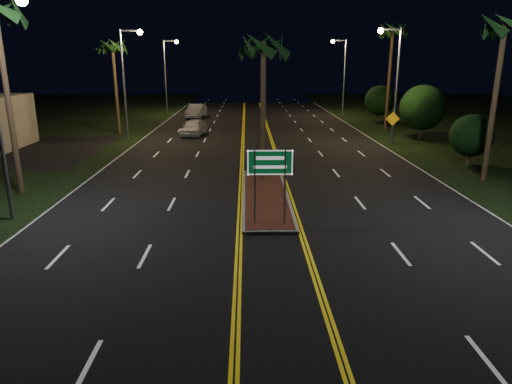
{
  "coord_description": "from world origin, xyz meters",
  "views": [
    {
      "loc": [
        -0.92,
        -14.73,
        6.56
      ],
      "look_at": [
        -0.58,
        1.38,
        1.9
      ],
      "focal_mm": 32.0,
      "sensor_mm": 36.0,
      "label": 1
    }
  ],
  "objects_px": {
    "highway_sign": "(270,170)",
    "car_far": "(196,110)",
    "streetlight_right_far": "(342,68)",
    "palm_right_far": "(393,32)",
    "car_near": "(194,126)",
    "shrub_far": "(380,100)",
    "palm_left_far": "(112,47)",
    "warning_sign": "(392,123)",
    "palm_right_near": "(505,27)",
    "streetlight_left_mid": "(128,72)",
    "shrub_near": "(472,135)",
    "palm_median": "(263,46)",
    "streetlight_left_far": "(168,68)",
    "median_island": "(265,196)",
    "streetlight_left_near": "(2,84)",
    "shrub_mid": "(422,108)",
    "streetlight_right_mid": "(393,72)"
  },
  "relations": [
    {
      "from": "palm_right_near",
      "to": "shrub_mid",
      "type": "xyz_separation_m",
      "value": [
        1.5,
        14.0,
        -5.49
      ]
    },
    {
      "from": "palm_median",
      "to": "warning_sign",
      "type": "xyz_separation_m",
      "value": [
        10.8,
        11.2,
        -5.56
      ]
    },
    {
      "from": "palm_median",
      "to": "shrub_near",
      "type": "bearing_deg",
      "value": 14.53
    },
    {
      "from": "palm_left_far",
      "to": "shrub_mid",
      "type": "height_order",
      "value": "palm_left_far"
    },
    {
      "from": "streetlight_left_far",
      "to": "palm_right_near",
      "type": "height_order",
      "value": "palm_right_near"
    },
    {
      "from": "streetlight_left_mid",
      "to": "shrub_near",
      "type": "bearing_deg",
      "value": -22.52
    },
    {
      "from": "palm_left_far",
      "to": "car_far",
      "type": "height_order",
      "value": "palm_left_far"
    },
    {
      "from": "streetlight_left_mid",
      "to": "shrub_near",
      "type": "xyz_separation_m",
      "value": [
        24.11,
        -10.0,
        -3.71
      ]
    },
    {
      "from": "streetlight_right_far",
      "to": "palm_median",
      "type": "xyz_separation_m",
      "value": [
        -10.61,
        -31.5,
        1.62
      ]
    },
    {
      "from": "highway_sign",
      "to": "streetlight_left_far",
      "type": "height_order",
      "value": "streetlight_left_far"
    },
    {
      "from": "palm_right_far",
      "to": "car_near",
      "type": "height_order",
      "value": "palm_right_far"
    },
    {
      "from": "shrub_near",
      "to": "streetlight_left_mid",
      "type": "bearing_deg",
      "value": 157.48
    },
    {
      "from": "streetlight_left_mid",
      "to": "streetlight_right_mid",
      "type": "distance_m",
      "value": 21.32
    },
    {
      "from": "median_island",
      "to": "palm_left_far",
      "type": "bearing_deg",
      "value": 121.36
    },
    {
      "from": "palm_left_far",
      "to": "warning_sign",
      "type": "bearing_deg",
      "value": -14.95
    },
    {
      "from": "streetlight_right_mid",
      "to": "car_near",
      "type": "xyz_separation_m",
      "value": [
        -16.31,
        4.7,
        -4.8
      ]
    },
    {
      "from": "streetlight_left_near",
      "to": "warning_sign",
      "type": "relative_size",
      "value": 3.43
    },
    {
      "from": "median_island",
      "to": "shrub_near",
      "type": "relative_size",
      "value": 3.11
    },
    {
      "from": "streetlight_right_far",
      "to": "warning_sign",
      "type": "height_order",
      "value": "streetlight_right_far"
    },
    {
      "from": "streetlight_right_far",
      "to": "shrub_mid",
      "type": "distance_m",
      "value": 18.55
    },
    {
      "from": "highway_sign",
      "to": "car_far",
      "type": "xyz_separation_m",
      "value": [
        -6.9,
        37.35,
        -1.49
      ]
    },
    {
      "from": "highway_sign",
      "to": "palm_right_near",
      "type": "bearing_deg",
      "value": 29.95
    },
    {
      "from": "shrub_mid",
      "to": "car_near",
      "type": "relative_size",
      "value": 0.9
    },
    {
      "from": "streetlight_right_far",
      "to": "shrub_near",
      "type": "xyz_separation_m",
      "value": [
        2.89,
        -28.0,
        -3.71
      ]
    },
    {
      "from": "highway_sign",
      "to": "shrub_near",
      "type": "bearing_deg",
      "value": 39.69
    },
    {
      "from": "palm_median",
      "to": "palm_right_near",
      "type": "xyz_separation_m",
      "value": [
        12.5,
        -0.5,
        0.94
      ]
    },
    {
      "from": "palm_right_far",
      "to": "shrub_near",
      "type": "bearing_deg",
      "value": -87.49
    },
    {
      "from": "palm_median",
      "to": "palm_right_near",
      "type": "height_order",
      "value": "palm_right_near"
    },
    {
      "from": "streetlight_left_mid",
      "to": "streetlight_right_mid",
      "type": "bearing_deg",
      "value": -5.38
    },
    {
      "from": "streetlight_right_far",
      "to": "palm_right_far",
      "type": "bearing_deg",
      "value": -79.67
    },
    {
      "from": "shrub_far",
      "to": "car_far",
      "type": "relative_size",
      "value": 0.72
    },
    {
      "from": "streetlight_left_mid",
      "to": "car_far",
      "type": "xyz_separation_m",
      "value": [
        3.72,
        16.14,
        -4.74
      ]
    },
    {
      "from": "shrub_near",
      "to": "car_near",
      "type": "xyz_separation_m",
      "value": [
        -19.2,
        12.7,
        -1.09
      ]
    },
    {
      "from": "streetlight_left_far",
      "to": "shrub_mid",
      "type": "height_order",
      "value": "streetlight_left_far"
    },
    {
      "from": "streetlight_left_far",
      "to": "shrub_mid",
      "type": "distance_m",
      "value": 31.85
    },
    {
      "from": "streetlight_left_near",
      "to": "palm_median",
      "type": "height_order",
      "value": "streetlight_left_near"
    },
    {
      "from": "median_island",
      "to": "palm_median",
      "type": "distance_m",
      "value": 8.0
    },
    {
      "from": "palm_right_far",
      "to": "shrub_near",
      "type": "relative_size",
      "value": 3.12
    },
    {
      "from": "highway_sign",
      "to": "palm_right_far",
      "type": "bearing_deg",
      "value": 64.8
    },
    {
      "from": "streetlight_left_far",
      "to": "streetlight_right_mid",
      "type": "bearing_deg",
      "value": -46.03
    },
    {
      "from": "palm_right_near",
      "to": "car_far",
      "type": "relative_size",
      "value": 1.7
    },
    {
      "from": "palm_median",
      "to": "car_near",
      "type": "height_order",
      "value": "palm_median"
    },
    {
      "from": "streetlight_left_mid",
      "to": "shrub_near",
      "type": "distance_m",
      "value": 26.37
    },
    {
      "from": "palm_median",
      "to": "shrub_near",
      "type": "xyz_separation_m",
      "value": [
        13.5,
        3.5,
        -5.33
      ]
    },
    {
      "from": "shrub_mid",
      "to": "warning_sign",
      "type": "height_order",
      "value": "shrub_mid"
    },
    {
      "from": "highway_sign",
      "to": "streetlight_right_far",
      "type": "height_order",
      "value": "streetlight_right_far"
    },
    {
      "from": "streetlight_left_near",
      "to": "streetlight_right_far",
      "type": "height_order",
      "value": "same"
    },
    {
      "from": "streetlight_right_far",
      "to": "palm_left_far",
      "type": "xyz_separation_m",
      "value": [
        -23.41,
        -14.0,
        2.09
      ]
    },
    {
      "from": "streetlight_right_mid",
      "to": "palm_right_far",
      "type": "distance_m",
      "value": 9.0
    },
    {
      "from": "car_near",
      "to": "palm_right_near",
      "type": "bearing_deg",
      "value": -33.38
    }
  ]
}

